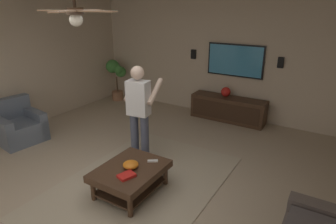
{
  "coord_description": "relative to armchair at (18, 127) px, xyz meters",
  "views": [
    {
      "loc": [
        -2.69,
        -2.54,
        2.56
      ],
      "look_at": [
        0.8,
        -0.39,
        1.03
      ],
      "focal_mm": 31.27,
      "sensor_mm": 36.0,
      "label": 1
    }
  ],
  "objects": [
    {
      "name": "coffee_table",
      "position": [
        -0.19,
        -2.95,
        0.02
      ],
      "size": [
        1.0,
        0.8,
        0.4
      ],
      "color": "#422B1C",
      "rests_on": "ground"
    },
    {
      "name": "wall_speaker_left",
      "position": [
        3.43,
        -4.1,
        1.12
      ],
      "size": [
        0.06,
        0.12,
        0.22
      ],
      "primitive_type": "cube",
      "color": "black"
    },
    {
      "name": "potted_plant_tall",
      "position": [
        3.03,
        0.08,
        0.47
      ],
      "size": [
        0.5,
        0.47,
        1.13
      ],
      "color": "#9E6B4C",
      "rests_on": "ground"
    },
    {
      "name": "book",
      "position": [
        -0.4,
        -3.06,
        0.14
      ],
      "size": [
        0.26,
        0.22,
        0.04
      ],
      "primitive_type": "cube",
      "rotation": [
        0.0,
        0.0,
        2.82
      ],
      "color": "red",
      "rests_on": "coffee_table"
    },
    {
      "name": "ground_plane",
      "position": [
        -0.26,
        -2.73,
        -0.28
      ],
      "size": [
        8.92,
        8.92,
        0.0
      ],
      "primitive_type": "plane",
      "color": "tan"
    },
    {
      "name": "ceiling_fan",
      "position": [
        -0.41,
        -2.43,
        2.17
      ],
      "size": [
        1.15,
        1.2,
        0.46
      ],
      "color": "#4C3828"
    },
    {
      "name": "vase_round",
      "position": [
        3.21,
        -3.04,
        0.38
      ],
      "size": [
        0.22,
        0.22,
        0.22
      ],
      "primitive_type": "sphere",
      "color": "red",
      "rests_on": "media_console"
    },
    {
      "name": "wall_speaker_right",
      "position": [
        3.43,
        -2.07,
        1.12
      ],
      "size": [
        0.06,
        0.12,
        0.22
      ],
      "primitive_type": "cube",
      "color": "black"
    },
    {
      "name": "bowl",
      "position": [
        -0.19,
        -2.96,
        0.17
      ],
      "size": [
        0.22,
        0.22,
        0.1
      ],
      "primitive_type": "ellipsoid",
      "color": "orange",
      "rests_on": "coffee_table"
    },
    {
      "name": "media_console",
      "position": [
        3.17,
        -3.13,
        -0.0
      ],
      "size": [
        0.45,
        1.7,
        0.55
      ],
      "rotation": [
        0.0,
        0.0,
        3.14
      ],
      "color": "#422B1C",
      "rests_on": "ground"
    },
    {
      "name": "remote_white",
      "position": [
        0.11,
        -3.13,
        0.13
      ],
      "size": [
        0.12,
        0.15,
        0.02
      ],
      "primitive_type": "cube",
      "rotation": [
        0.0,
        0.0,
        5.31
      ],
      "color": "white",
      "rests_on": "coffee_table"
    },
    {
      "name": "armchair",
      "position": [
        0.0,
        0.0,
        0.0
      ],
      "size": [
        0.9,
        0.91,
        0.82
      ],
      "rotation": [
        0.0,
        0.0,
        -1.7
      ],
      "color": "slate",
      "rests_on": "ground"
    },
    {
      "name": "tv",
      "position": [
        3.42,
        -3.13,
        1.08
      ],
      "size": [
        0.05,
        1.29,
        0.72
      ],
      "rotation": [
        0.0,
        0.0,
        3.14
      ],
      "color": "black"
    },
    {
      "name": "area_rug",
      "position": [
        0.01,
        -2.95,
        -0.27
      ],
      "size": [
        3.11,
        2.11,
        0.01
      ],
      "primitive_type": "cube",
      "color": "tan",
      "rests_on": "ground"
    },
    {
      "name": "wall_back_tv",
      "position": [
        3.51,
        -2.73,
        1.11
      ],
      "size": [
        0.1,
        6.69,
        2.78
      ],
      "primitive_type": "cube",
      "color": "#C6B299",
      "rests_on": "ground"
    },
    {
      "name": "person_standing",
      "position": [
        0.69,
        -2.47,
        0.65
      ],
      "size": [
        0.58,
        0.58,
        1.64
      ],
      "rotation": [
        0.0,
        0.0,
        0.12
      ],
      "color": "#4C5166",
      "rests_on": "ground"
    }
  ]
}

